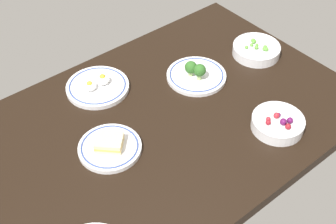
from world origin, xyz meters
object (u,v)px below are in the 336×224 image
plate_broccoli (196,74)px  bowl_peas (256,49)px  plate_sandwich (110,147)px  bowl_berries (278,123)px  plate_eggs (98,86)px

plate_broccoli → bowl_peas: plate_broccoli is taller
bowl_peas → plate_sandwich: bearing=4.5°
plate_sandwich → bowl_berries: bowl_berries is taller
plate_broccoli → bowl_peas: size_ratio=1.19×
plate_sandwich → plate_eggs: (-12.35, -26.08, -0.13)cm
plate_broccoli → bowl_peas: 26.86cm
plate_sandwich → plate_eggs: 28.86cm
plate_broccoli → bowl_berries: 34.46cm
plate_sandwich → plate_eggs: size_ratio=0.88×
plate_sandwich → plate_eggs: bearing=-115.3°
bowl_peas → bowl_berries: bowl_berries is taller
plate_sandwich → bowl_berries: 52.03cm
bowl_berries → bowl_peas: bearing=-127.3°
plate_eggs → plate_broccoli: bearing=150.5°
plate_broccoli → plate_eggs: plate_broccoli is taller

